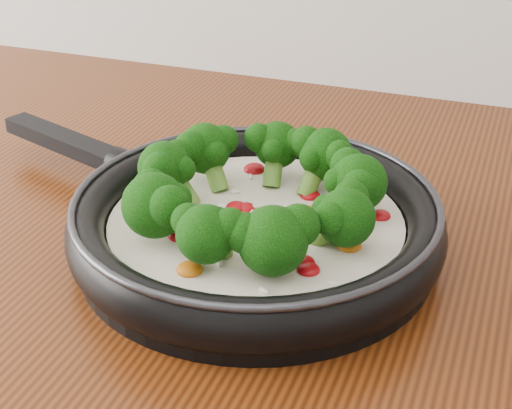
% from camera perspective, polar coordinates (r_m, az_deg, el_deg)
% --- Properties ---
extents(skillet, '(0.56, 0.43, 0.10)m').
position_cam_1_polar(skillet, '(0.69, -0.18, -0.96)').
color(skillet, black).
rests_on(skillet, counter).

